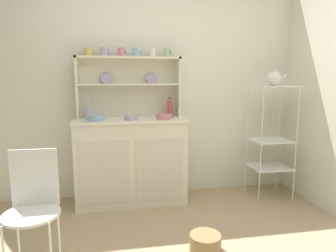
% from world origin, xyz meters
% --- Properties ---
extents(wall_back, '(3.84, 0.05, 2.50)m').
position_xyz_m(wall_back, '(0.00, 1.62, 1.25)').
color(wall_back, silver).
rests_on(wall_back, ground).
extents(hutch_cabinet, '(1.16, 0.45, 0.90)m').
position_xyz_m(hutch_cabinet, '(-0.29, 1.37, 0.46)').
color(hutch_cabinet, silver).
rests_on(hutch_cabinet, ground).
extents(hutch_shelf_unit, '(1.09, 0.18, 0.64)m').
position_xyz_m(hutch_shelf_unit, '(-0.29, 1.53, 1.28)').
color(hutch_shelf_unit, beige).
rests_on(hutch_shelf_unit, hutch_cabinet).
extents(bakers_rack, '(0.42, 0.36, 1.24)m').
position_xyz_m(bakers_rack, '(1.23, 1.25, 0.75)').
color(bakers_rack, silver).
rests_on(bakers_rack, ground).
extents(wire_chair, '(0.36, 0.36, 0.85)m').
position_xyz_m(wire_chair, '(-1.00, 0.29, 0.52)').
color(wire_chair, white).
rests_on(wire_chair, ground).
extents(floor_basket, '(0.24, 0.24, 0.13)m').
position_xyz_m(floor_basket, '(0.21, 0.33, 0.07)').
color(floor_basket, '#93754C').
rests_on(floor_basket, ground).
extents(cup_gold_0, '(0.10, 0.08, 0.08)m').
position_xyz_m(cup_gold_0, '(-0.70, 1.49, 1.58)').
color(cup_gold_0, '#DBB760').
rests_on(cup_gold_0, hutch_shelf_unit).
extents(cup_lilac_1, '(0.10, 0.08, 0.09)m').
position_xyz_m(cup_lilac_1, '(-0.54, 1.49, 1.58)').
color(cup_lilac_1, '#B79ECC').
rests_on(cup_lilac_1, hutch_shelf_unit).
extents(cup_rose_2, '(0.09, 0.07, 0.09)m').
position_xyz_m(cup_rose_2, '(-0.36, 1.49, 1.59)').
color(cup_rose_2, '#D17A84').
rests_on(cup_rose_2, hutch_shelf_unit).
extents(cup_sky_3, '(0.09, 0.08, 0.08)m').
position_xyz_m(cup_sky_3, '(-0.21, 1.49, 1.58)').
color(cup_sky_3, '#8EB2D1').
rests_on(cup_sky_3, hutch_shelf_unit).
extents(cup_cream_4, '(0.08, 0.07, 0.09)m').
position_xyz_m(cup_cream_4, '(-0.04, 1.49, 1.59)').
color(cup_cream_4, silver).
rests_on(cup_cream_4, hutch_shelf_unit).
extents(cup_sage_5, '(0.08, 0.07, 0.09)m').
position_xyz_m(cup_sage_5, '(0.11, 1.49, 1.59)').
color(cup_sage_5, '#9EB78E').
rests_on(cup_sage_5, hutch_shelf_unit).
extents(bowl_mixing_large, '(0.17, 0.17, 0.06)m').
position_xyz_m(bowl_mixing_large, '(-0.63, 1.29, 0.93)').
color(bowl_mixing_large, '#8EB2D1').
rests_on(bowl_mixing_large, hutch_cabinet).
extents(bowl_floral_medium, '(0.13, 0.13, 0.05)m').
position_xyz_m(bowl_floral_medium, '(-0.29, 1.29, 0.92)').
color(bowl_floral_medium, '#B79ECC').
rests_on(bowl_floral_medium, hutch_cabinet).
extents(bowl_cream_small, '(0.16, 0.16, 0.05)m').
position_xyz_m(bowl_cream_small, '(0.05, 1.29, 0.93)').
color(bowl_cream_small, '#D17A84').
rests_on(bowl_cream_small, hutch_cabinet).
extents(jam_bottle, '(0.06, 0.06, 0.21)m').
position_xyz_m(jam_bottle, '(0.14, 1.45, 0.99)').
color(jam_bottle, '#B74C47').
rests_on(jam_bottle, hutch_cabinet).
extents(utensil_jar, '(0.08, 0.08, 0.25)m').
position_xyz_m(utensil_jar, '(-0.72, 1.45, 0.96)').
color(utensil_jar, '#B2B7C6').
rests_on(utensil_jar, hutch_cabinet).
extents(porcelain_teapot, '(0.24, 0.15, 0.17)m').
position_xyz_m(porcelain_teapot, '(1.23, 1.25, 1.31)').
color(porcelain_teapot, white).
rests_on(porcelain_teapot, bakers_rack).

